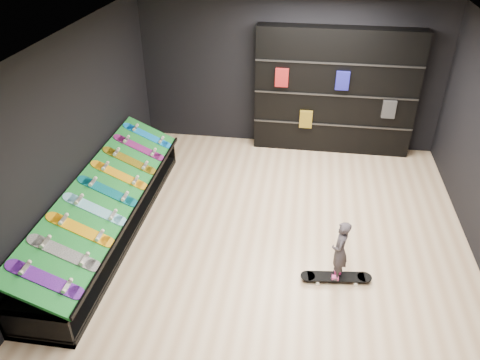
# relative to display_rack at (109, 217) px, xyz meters

# --- Properties ---
(floor) EXTENTS (6.00, 7.00, 0.01)m
(floor) POSITION_rel_display_rack_xyz_m (2.55, 0.00, -0.25)
(floor) COLOR beige
(floor) RESTS_ON ground
(ceiling) EXTENTS (6.00, 7.00, 0.01)m
(ceiling) POSITION_rel_display_rack_xyz_m (2.55, 0.00, 2.75)
(ceiling) COLOR white
(ceiling) RESTS_ON ground
(wall_back) EXTENTS (6.00, 0.02, 3.00)m
(wall_back) POSITION_rel_display_rack_xyz_m (2.55, 3.50, 1.25)
(wall_back) COLOR black
(wall_back) RESTS_ON ground
(wall_left) EXTENTS (0.02, 7.00, 3.00)m
(wall_left) POSITION_rel_display_rack_xyz_m (-0.45, 0.00, 1.25)
(wall_left) COLOR black
(wall_left) RESTS_ON ground
(display_rack) EXTENTS (0.90, 4.50, 0.50)m
(display_rack) POSITION_rel_display_rack_xyz_m (0.00, 0.00, 0.00)
(display_rack) COLOR black
(display_rack) RESTS_ON ground
(turf_ramp) EXTENTS (0.92, 4.50, 0.46)m
(turf_ramp) POSITION_rel_display_rack_xyz_m (0.05, 0.00, 0.46)
(turf_ramp) COLOR #106821
(turf_ramp) RESTS_ON display_rack
(back_shelving) EXTENTS (3.11, 0.36, 2.49)m
(back_shelving) POSITION_rel_display_rack_xyz_m (3.46, 3.32, 1.00)
(back_shelving) COLOR black
(back_shelving) RESTS_ON ground
(floor_skateboard) EXTENTS (1.00, 0.33, 0.09)m
(floor_skateboard) POSITION_rel_display_rack_xyz_m (3.52, -0.63, -0.21)
(floor_skateboard) COLOR black
(floor_skateboard) RESTS_ON ground
(child) EXTENTS (0.18, 0.23, 0.54)m
(child) POSITION_rel_display_rack_xyz_m (3.52, -0.63, 0.11)
(child) COLOR black
(child) RESTS_ON floor_skateboard
(display_board_0) EXTENTS (0.93, 0.22, 0.50)m
(display_board_0) POSITION_rel_display_rack_xyz_m (0.06, -1.90, 0.49)
(display_board_0) COLOR purple
(display_board_0) RESTS_ON turf_ramp
(display_board_1) EXTENTS (0.93, 0.22, 0.50)m
(display_board_1) POSITION_rel_display_rack_xyz_m (0.06, -1.42, 0.49)
(display_board_1) COLOR black
(display_board_1) RESTS_ON turf_ramp
(display_board_2) EXTENTS (0.93, 0.22, 0.50)m
(display_board_2) POSITION_rel_display_rack_xyz_m (0.06, -0.95, 0.49)
(display_board_2) COLOR yellow
(display_board_2) RESTS_ON turf_ramp
(display_board_3) EXTENTS (0.93, 0.22, 0.50)m
(display_board_3) POSITION_rel_display_rack_xyz_m (0.06, -0.48, 0.49)
(display_board_3) COLOR #0CB2E5
(display_board_3) RESTS_ON turf_ramp
(display_board_4) EXTENTS (0.93, 0.22, 0.50)m
(display_board_4) POSITION_rel_display_rack_xyz_m (0.06, 0.00, 0.49)
(display_board_4) COLOR #0C8C99
(display_board_4) RESTS_ON turf_ramp
(display_board_5) EXTENTS (0.93, 0.22, 0.50)m
(display_board_5) POSITION_rel_display_rack_xyz_m (0.06, 0.48, 0.49)
(display_board_5) COLOR orange
(display_board_5) RESTS_ON turf_ramp
(display_board_6) EXTENTS (0.93, 0.22, 0.50)m
(display_board_6) POSITION_rel_display_rack_xyz_m (0.06, 0.95, 0.49)
(display_board_6) COLOR yellow
(display_board_6) RESTS_ON turf_ramp
(display_board_7) EXTENTS (0.93, 0.22, 0.50)m
(display_board_7) POSITION_rel_display_rack_xyz_m (0.06, 1.42, 0.49)
(display_board_7) COLOR #2626BF
(display_board_7) RESTS_ON turf_ramp
(display_board_8) EXTENTS (0.93, 0.22, 0.50)m
(display_board_8) POSITION_rel_display_rack_xyz_m (0.06, 1.90, 0.49)
(display_board_8) COLOR blue
(display_board_8) RESTS_ON turf_ramp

